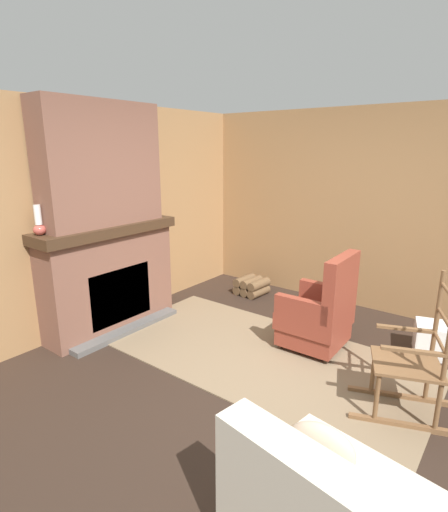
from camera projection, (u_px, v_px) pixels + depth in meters
The scene contains 12 objects.
ground_plane at pixel (274, 392), 3.45m from camera, with size 14.00×14.00×0.00m, color #2D2119.
wood_panel_wall_left at pixel (93, 218), 4.54m from camera, with size 0.06×5.40×2.55m.
wood_panel_wall_back at pixel (380, 212), 4.95m from camera, with size 5.40×0.09×2.55m.
fireplace_hearth at pixel (110, 277), 4.58m from camera, with size 0.61×1.67×1.22m.
chimney_breast at pixel (101, 164), 4.25m from camera, with size 0.35×1.38×1.30m.
area_rug at pixel (260, 354), 4.08m from camera, with size 3.28×1.65×0.01m.
armchair at pixel (319, 315), 4.13m from camera, with size 0.64×0.67×1.04m.
rocking_chair at pixel (412, 368), 3.08m from camera, with size 0.90×0.68×1.15m.
firewood_stack at pixel (252, 286), 5.75m from camera, with size 0.42×0.42×0.24m.
laundry_basket at pixel (436, 340), 4.04m from camera, with size 0.48×0.43×0.33m.
oil_lamp_vase at pixel (39, 224), 3.86m from camera, with size 0.12×0.12×0.30m.
storage_case at pixel (128, 214), 4.69m from camera, with size 0.14×0.20×0.14m.
Camera 1 is at (1.50, -2.66, 2.04)m, focal length 28.00 mm.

